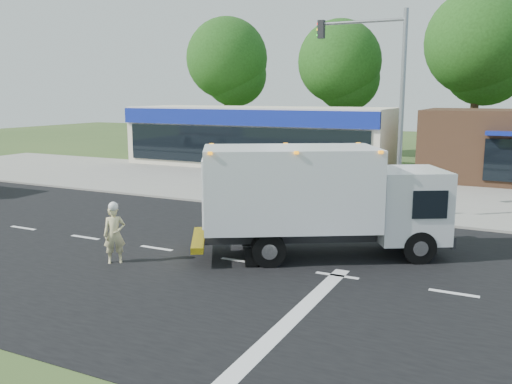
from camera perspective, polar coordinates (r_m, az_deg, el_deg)
ground at (r=16.12m, az=-1.74°, el=-7.30°), size 120.00×120.00×0.00m
road_asphalt at (r=16.12m, az=-1.74°, el=-7.28°), size 60.00×14.00×0.02m
sidewalk at (r=23.43m, az=7.68°, el=-1.66°), size 60.00×2.40×0.12m
parking_apron at (r=28.91m, az=11.35°, el=0.40°), size 60.00×9.00×0.02m
lane_markings at (r=14.40m, az=0.52°, el=-9.41°), size 55.20×7.00×0.01m
ems_box_truck at (r=16.31m, az=6.48°, el=-0.18°), size 7.69×5.76×3.34m
emergency_worker at (r=16.25m, az=-14.68°, el=-4.21°), size 0.74×0.72×1.82m
retail_strip_mall at (r=37.33m, az=0.36°, el=5.89°), size 18.00×6.20×4.00m
traffic_signal_pole at (r=21.72m, az=13.46°, el=10.15°), size 3.51×0.25×8.00m
background_trees at (r=42.58m, az=15.66°, el=13.29°), size 36.77×7.39×12.10m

